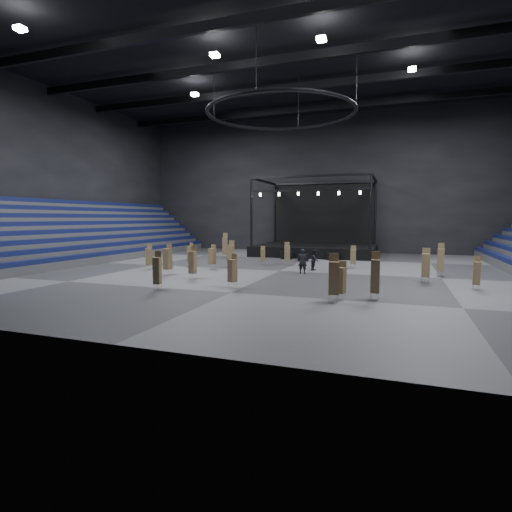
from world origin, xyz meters
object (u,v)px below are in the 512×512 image
(flight_case_right, at_px, (333,256))
(chair_stack_11, at_px, (225,245))
(chair_stack_17, at_px, (263,255))
(flight_case_left, at_px, (286,255))
(chair_stack_7, at_px, (477,273))
(chair_stack_5, at_px, (353,256))
(chair_stack_12, at_px, (287,253))
(chair_stack_6, at_px, (375,275))
(chair_stack_0, at_px, (157,270))
(stage, at_px, (317,243))
(chair_stack_10, at_px, (212,256))
(flight_case_mid, at_px, (303,258))
(man_center, at_px, (302,261))
(chair_stack_9, at_px, (334,277))
(chair_stack_2, at_px, (168,258))
(chair_stack_1, at_px, (231,254))
(chair_stack_8, at_px, (149,256))
(chair_stack_15, at_px, (426,265))
(crew_member, at_px, (315,260))
(chair_stack_3, at_px, (441,259))
(chair_stack_16, at_px, (193,262))
(chair_stack_14, at_px, (233,270))
(chair_stack_13, at_px, (341,280))

(flight_case_right, height_order, chair_stack_11, chair_stack_11)
(chair_stack_11, bearing_deg, chair_stack_17, -50.29)
(flight_case_left, height_order, chair_stack_7, chair_stack_7)
(chair_stack_5, xyz_separation_m, chair_stack_12, (-6.16, 0.32, 0.08))
(chair_stack_5, xyz_separation_m, chair_stack_6, (2.59, -13.69, 0.26))
(chair_stack_5, relative_size, chair_stack_12, 0.92)
(chair_stack_0, bearing_deg, stage, 71.19)
(chair_stack_0, relative_size, chair_stack_10, 1.14)
(chair_stack_12, bearing_deg, chair_stack_6, -79.28)
(flight_case_left, distance_m, chair_stack_5, 9.62)
(flight_case_mid, bearing_deg, man_center, -77.49)
(chair_stack_9, distance_m, chair_stack_11, 24.34)
(chair_stack_2, distance_m, chair_stack_17, 10.02)
(chair_stack_1, bearing_deg, chair_stack_10, -150.93)
(flight_case_right, xyz_separation_m, chair_stack_8, (-13.88, -13.17, 0.74))
(chair_stack_7, bearing_deg, flight_case_left, 144.89)
(chair_stack_7, height_order, chair_stack_11, chair_stack_11)
(flight_case_left, distance_m, flight_case_right, 4.95)
(flight_case_right, distance_m, chair_stack_10, 14.12)
(chair_stack_15, xyz_separation_m, crew_member, (-8.47, 4.14, -0.38))
(chair_stack_2, distance_m, chair_stack_7, 21.68)
(chair_stack_1, bearing_deg, chair_stack_0, -88.43)
(chair_stack_2, height_order, chair_stack_7, chair_stack_2)
(chair_stack_3, bearing_deg, flight_case_right, 139.60)
(chair_stack_9, bearing_deg, flight_case_mid, 95.85)
(chair_stack_1, height_order, chair_stack_15, chair_stack_1)
(chair_stack_5, bearing_deg, chair_stack_12, 172.36)
(flight_case_mid, height_order, man_center, man_center)
(stage, height_order, man_center, stage)
(chair_stack_11, bearing_deg, flight_case_mid, -11.96)
(flight_case_mid, xyz_separation_m, chair_stack_6, (8.09, -17.95, 0.98))
(chair_stack_3, xyz_separation_m, chair_stack_16, (-17.38, -7.43, -0.05))
(stage, distance_m, chair_stack_7, 25.15)
(chair_stack_12, relative_size, man_center, 1.08)
(chair_stack_14, bearing_deg, chair_stack_6, 17.30)
(chair_stack_3, height_order, chair_stack_7, chair_stack_3)
(stage, xyz_separation_m, chair_stack_7, (14.00, -20.89, -0.36))
(chair_stack_14, bearing_deg, chair_stack_11, 138.57)
(chair_stack_10, height_order, crew_member, chair_stack_10)
(flight_case_right, distance_m, chair_stack_6, 20.82)
(chair_stack_11, relative_size, chair_stack_15, 1.17)
(chair_stack_15, distance_m, chair_stack_17, 15.25)
(chair_stack_9, xyz_separation_m, chair_stack_17, (-8.91, 14.74, -0.38))
(chair_stack_0, distance_m, chair_stack_13, 11.26)
(chair_stack_6, height_order, chair_stack_17, chair_stack_6)
(chair_stack_2, relative_size, chair_stack_5, 1.22)
(chair_stack_0, height_order, chair_stack_9, chair_stack_9)
(chair_stack_5, relative_size, chair_stack_17, 1.12)
(chair_stack_3, xyz_separation_m, chair_stack_10, (-18.51, -1.82, -0.15))
(chair_stack_15, bearing_deg, chair_stack_8, -176.46)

